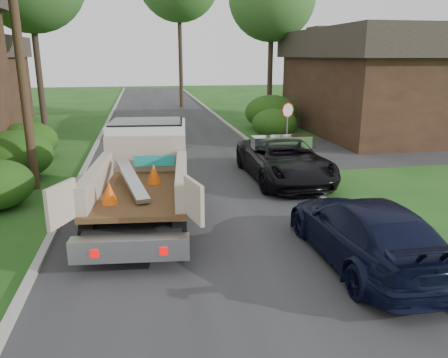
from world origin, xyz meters
name	(u,v)px	position (x,y,z in m)	size (l,w,h in m)	color
ground	(208,231)	(0.00, 0.00, 0.00)	(120.00, 120.00, 0.00)	#1B4B15
road	(178,153)	(0.00, 10.00, 0.00)	(8.00, 90.00, 0.02)	#28282B
side_street	(412,148)	(12.00, 9.00, 0.01)	(16.00, 7.00, 0.02)	#28282B
curb_left	(91,155)	(-4.10, 10.00, 0.06)	(0.20, 90.00, 0.12)	#9E9E99
curb_right	(259,149)	(4.10, 10.00, 0.06)	(0.20, 90.00, 0.12)	#9E9E99
stop_sign	(287,117)	(5.20, 9.00, 1.78)	(0.71, 0.32, 2.48)	slate
utility_pole	(18,37)	(-5.48, 4.98, 5.17)	(2.42, 1.25, 10.00)	#382619
house_right	(385,80)	(13.00, 14.00, 3.16)	(9.72, 12.96, 6.20)	#341E15
hedge_left_b	(14,155)	(-6.50, 6.50, 0.94)	(2.86, 2.86, 1.87)	#1B4810
hedge_left_c	(28,141)	(-6.80, 10.00, 0.85)	(2.60, 2.60, 1.70)	#1B4810
hedge_right_a	(274,124)	(5.80, 13.00, 0.85)	(2.60, 2.60, 1.70)	#1B4810
hedge_right_b	(271,112)	(6.50, 16.00, 1.10)	(3.38, 3.38, 2.21)	#1B4810
flatbed_truck	(145,165)	(-1.59, 2.06, 1.40)	(3.45, 7.02, 2.57)	black
black_pickup	(284,159)	(3.60, 4.50, 0.80)	(2.65, 5.74, 1.59)	black
navy_suv	(365,231)	(3.24, -2.50, 0.76)	(2.12, 5.23, 1.52)	black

